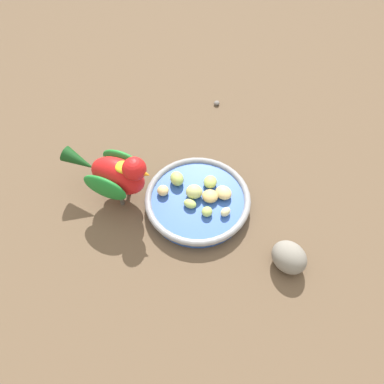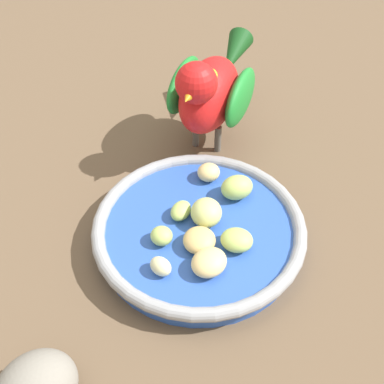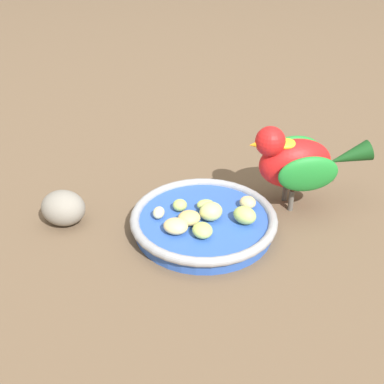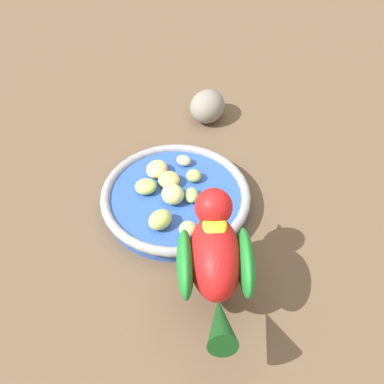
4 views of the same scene
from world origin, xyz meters
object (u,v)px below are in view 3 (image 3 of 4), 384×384
object	(u,v)px
apple_piece_4	(206,205)
parrot	(298,160)
apple_piece_6	(189,216)
rock_large	(63,208)
apple_piece_7	(245,215)
apple_piece_3	(248,202)
apple_piece_1	(211,211)
apple_piece_8	(180,205)
feeding_bowl	(204,222)
apple_piece_0	(202,230)
apple_piece_2	(176,226)
apple_piece_5	(159,213)

from	to	relation	value
apple_piece_4	parrot	size ratio (longest dim) A/B	0.13
apple_piece_6	rock_large	size ratio (longest dim) A/B	0.49
apple_piece_7	apple_piece_3	bearing A→B (deg)	-106.15
apple_piece_6	rock_large	world-z (taller)	rock_large
apple_piece_4	parrot	bearing A→B (deg)	-165.95
apple_piece_6	apple_piece_3	bearing A→B (deg)	-162.02
apple_piece_1	apple_piece_8	distance (m)	0.06
apple_piece_1	apple_piece_3	world-z (taller)	apple_piece_1
apple_piece_6	apple_piece_8	bearing A→B (deg)	-70.55
feeding_bowl	rock_large	xyz separation A→B (m)	(0.23, -0.04, 0.01)
apple_piece_0	apple_piece_6	world-z (taller)	apple_piece_0
apple_piece_4	apple_piece_6	bearing A→B (deg)	48.14
apple_piece_4	parrot	world-z (taller)	parrot
apple_piece_3	apple_piece_1	bearing A→B (deg)	23.33
apple_piece_8	apple_piece_1	bearing A→B (deg)	147.98
apple_piece_3	apple_piece_4	bearing A→B (deg)	-1.06
apple_piece_0	apple_piece_2	distance (m)	0.04
apple_piece_2	apple_piece_6	xyz separation A→B (m)	(-0.02, -0.03, -0.00)
apple_piece_7	apple_piece_2	bearing A→B (deg)	8.68
apple_piece_4	apple_piece_5	bearing A→B (deg)	12.96
feeding_bowl	apple_piece_6	bearing A→B (deg)	17.84
feeding_bowl	apple_piece_7	xyz separation A→B (m)	(-0.06, 0.02, 0.02)
apple_piece_2	apple_piece_5	bearing A→B (deg)	-59.22
apple_piece_6	feeding_bowl	bearing A→B (deg)	-162.16
apple_piece_8	apple_piece_4	bearing A→B (deg)	178.82
apple_piece_5	apple_piece_1	bearing A→B (deg)	172.36
feeding_bowl	apple_piece_4	world-z (taller)	apple_piece_4
feeding_bowl	apple_piece_8	distance (m)	0.05
apple_piece_2	apple_piece_5	size ratio (longest dim) A/B	1.57
apple_piece_1	apple_piece_7	world-z (taller)	apple_piece_1
apple_piece_2	apple_piece_6	bearing A→B (deg)	-130.33
apple_piece_5	rock_large	bearing A→B (deg)	-12.08
apple_piece_2	apple_piece_3	size ratio (longest dim) A/B	1.42
rock_large	apple_piece_4	bearing A→B (deg)	176.20
feeding_bowl	rock_large	world-z (taller)	rock_large
parrot	apple_piece_5	bearing A→B (deg)	8.32
apple_piece_6	apple_piece_8	xyz separation A→B (m)	(0.01, -0.03, -0.00)
apple_piece_7	apple_piece_4	bearing A→B (deg)	-36.93
apple_piece_0	apple_piece_7	distance (m)	0.08
apple_piece_2	apple_piece_8	world-z (taller)	apple_piece_2
apple_piece_7	apple_piece_5	bearing A→B (deg)	-10.62
apple_piece_0	apple_piece_1	bearing A→B (deg)	-111.95
parrot	apple_piece_3	bearing A→B (deg)	19.41
feeding_bowl	apple_piece_7	bearing A→B (deg)	164.57
apple_piece_5	feeding_bowl	bearing A→B (deg)	173.72
apple_piece_0	apple_piece_3	bearing A→B (deg)	-138.73
apple_piece_0	apple_piece_2	bearing A→B (deg)	-18.49
apple_piece_6	apple_piece_1	bearing A→B (deg)	-172.48
apple_piece_8	apple_piece_0	bearing A→B (deg)	111.92
apple_piece_2	rock_large	xyz separation A→B (m)	(0.18, -0.08, -0.01)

